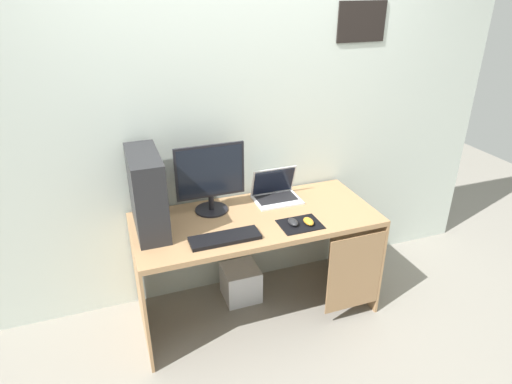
% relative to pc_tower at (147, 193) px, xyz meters
% --- Properties ---
extents(ground_plane, '(8.00, 8.00, 0.00)m').
position_rel_pc_tower_xyz_m(ground_plane, '(0.66, -0.08, -0.99)').
color(ground_plane, gray).
extents(wall_back, '(4.00, 0.05, 2.60)m').
position_rel_pc_tower_xyz_m(wall_back, '(0.66, 0.30, 0.31)').
color(wall_back, beige).
rests_on(wall_back, ground_plane).
extents(desk, '(1.58, 0.69, 0.74)m').
position_rel_pc_tower_xyz_m(desk, '(0.68, -0.10, -0.39)').
color(desk, '#A37A51').
rests_on(desk, ground_plane).
extents(pc_tower, '(0.18, 0.47, 0.49)m').
position_rel_pc_tower_xyz_m(pc_tower, '(0.00, 0.00, 0.00)').
color(pc_tower, '#232326').
rests_on(pc_tower, desk).
extents(monitor, '(0.45, 0.22, 0.46)m').
position_rel_pc_tower_xyz_m(monitor, '(0.41, 0.09, -0.01)').
color(monitor, black).
rests_on(monitor, desk).
extents(laptop, '(0.32, 0.23, 0.22)m').
position_rel_pc_tower_xyz_m(laptop, '(0.88, 0.11, -0.20)').
color(laptop, silver).
rests_on(laptop, desk).
extents(keyboard, '(0.42, 0.14, 0.02)m').
position_rel_pc_tower_xyz_m(keyboard, '(0.39, -0.28, -0.23)').
color(keyboard, black).
rests_on(keyboard, desk).
extents(mousepad, '(0.26, 0.20, 0.00)m').
position_rel_pc_tower_xyz_m(mousepad, '(0.88, -0.27, -0.24)').
color(mousepad, black).
rests_on(mousepad, desk).
extents(mouse_left, '(0.06, 0.10, 0.03)m').
position_rel_pc_tower_xyz_m(mouse_left, '(0.84, -0.26, -0.22)').
color(mouse_left, '#232326').
rests_on(mouse_left, mousepad).
extents(mouse_right, '(0.06, 0.10, 0.03)m').
position_rel_pc_tower_xyz_m(mouse_right, '(0.93, -0.29, -0.22)').
color(mouse_right, orange).
rests_on(mouse_right, mousepad).
extents(subwoofer, '(0.25, 0.25, 0.25)m').
position_rel_pc_tower_xyz_m(subwoofer, '(0.59, 0.07, -0.86)').
color(subwoofer, silver).
rests_on(subwoofer, ground_plane).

